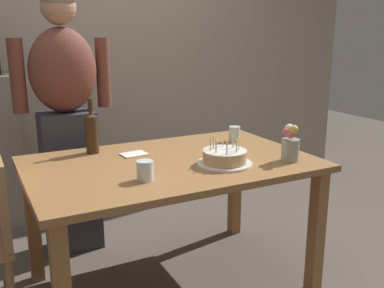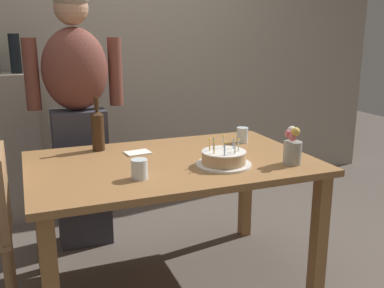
% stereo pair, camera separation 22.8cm
% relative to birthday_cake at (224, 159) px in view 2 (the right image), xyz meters
% --- Properties ---
extents(ground_plane, '(10.00, 10.00, 0.00)m').
position_rel_birthday_cake_xyz_m(ground_plane, '(-0.22, 0.19, -0.78)').
color(ground_plane, '#564C44').
extents(back_wall, '(5.20, 0.10, 2.60)m').
position_rel_birthday_cake_xyz_m(back_wall, '(-0.22, 1.74, 0.52)').
color(back_wall, '#9E9384').
rests_on(back_wall, ground_plane).
extents(dining_table, '(1.50, 0.96, 0.74)m').
position_rel_birthday_cake_xyz_m(dining_table, '(-0.22, 0.19, -0.13)').
color(dining_table, olive).
rests_on(dining_table, ground_plane).
extents(birthday_cake, '(0.29, 0.29, 0.15)m').
position_rel_birthday_cake_xyz_m(birthday_cake, '(0.00, 0.00, 0.00)').
color(birthday_cake, white).
rests_on(birthday_cake, dining_table).
extents(water_glass_near, '(0.07, 0.07, 0.09)m').
position_rel_birthday_cake_xyz_m(water_glass_near, '(0.32, 0.40, 0.01)').
color(water_glass_near, silver).
rests_on(water_glass_near, dining_table).
extents(water_glass_far, '(0.08, 0.08, 0.09)m').
position_rel_birthday_cake_xyz_m(water_glass_far, '(-0.46, -0.04, 0.01)').
color(water_glass_far, silver).
rests_on(water_glass_far, dining_table).
extents(wine_bottle, '(0.07, 0.07, 0.31)m').
position_rel_birthday_cake_xyz_m(wine_bottle, '(-0.55, 0.54, 0.09)').
color(wine_bottle, '#382314').
rests_on(wine_bottle, dining_table).
extents(napkin_stack, '(0.15, 0.12, 0.01)m').
position_rel_birthday_cake_xyz_m(napkin_stack, '(-0.35, 0.39, -0.03)').
color(napkin_stack, white).
rests_on(napkin_stack, dining_table).
extents(flower_vase, '(0.10, 0.10, 0.20)m').
position_rel_birthday_cake_xyz_m(flower_vase, '(0.34, -0.10, 0.05)').
color(flower_vase, '#999E93').
rests_on(flower_vase, dining_table).
extents(person_man_bearded, '(0.61, 0.27, 1.66)m').
position_rel_birthday_cake_xyz_m(person_man_bearded, '(-0.61, 0.91, 0.10)').
color(person_man_bearded, '#33333D').
rests_on(person_man_bearded, ground_plane).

